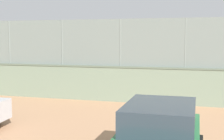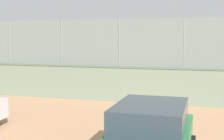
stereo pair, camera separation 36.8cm
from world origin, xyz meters
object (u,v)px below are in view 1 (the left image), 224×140
(spare_ball_by_wall, at_px, (194,97))
(parked_car_green, at_px, (159,138))
(courtside_bench, at_px, (85,85))
(player_near_wall_returning, at_px, (210,73))
(player_baseline_waiting, at_px, (28,73))

(spare_ball_by_wall, bearing_deg, parked_car_green, 86.46)
(courtside_bench, height_order, parked_car_green, parked_car_green)
(spare_ball_by_wall, relative_size, courtside_bench, 0.09)
(spare_ball_by_wall, distance_m, courtside_bench, 6.26)
(player_near_wall_returning, xyz_separation_m, courtside_bench, (7.16, 3.81, -0.49))
(player_baseline_waiting, xyz_separation_m, parked_car_green, (-9.80, 10.73, -0.13))
(spare_ball_by_wall, xyz_separation_m, courtside_bench, (6.24, -0.29, 0.39))
(player_near_wall_returning, bearing_deg, spare_ball_by_wall, 77.36)
(player_near_wall_returning, height_order, parked_car_green, parked_car_green)
(player_baseline_waiting, xyz_separation_m, player_near_wall_returning, (-11.33, -3.26, -0.03))
(player_near_wall_returning, bearing_deg, parked_car_green, 83.75)
(courtside_bench, bearing_deg, spare_ball_by_wall, 177.33)
(spare_ball_by_wall, relative_size, parked_car_green, 0.04)
(spare_ball_by_wall, bearing_deg, player_near_wall_returning, -102.64)
(player_near_wall_returning, bearing_deg, player_baseline_waiting, 16.07)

